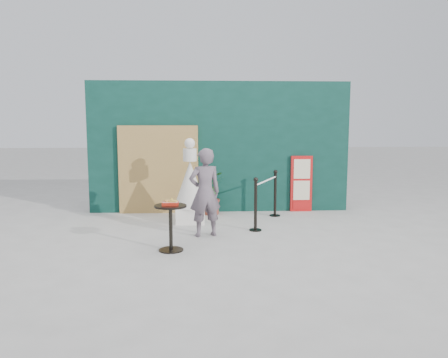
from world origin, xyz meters
TOP-DOWN VIEW (x-y plane):
  - ground at (0.00, 0.00)m, footprint 60.00×60.00m
  - back_wall at (0.00, 3.15)m, footprint 6.00×0.30m
  - bamboo_fence at (-1.40, 2.94)m, footprint 1.80×0.08m
  - woman at (-0.37, 0.82)m, footprint 0.67×0.53m
  - menu_board at (1.90, 2.95)m, footprint 0.50×0.07m
  - statue at (-0.66, 1.92)m, footprint 0.68×0.68m
  - cafe_table at (-0.93, -0.09)m, footprint 0.52×0.52m
  - food_basket at (-0.93, -0.08)m, footprint 0.26×0.19m
  - planter at (-0.21, 2.74)m, footprint 0.58×0.50m
  - stanchion_barrier at (0.90, 1.81)m, footprint 0.84×1.54m

SIDE VIEW (x-z plane):
  - ground at x=0.00m, z-range 0.00..0.00m
  - stanchion_barrier at x=0.90m, z-range -0.02..1.01m
  - cafe_table at x=-0.93m, z-range 0.12..0.87m
  - planter at x=-0.21m, z-range 0.08..1.06m
  - menu_board at x=1.90m, z-range 0.00..1.30m
  - statue at x=-0.66m, z-range -0.16..1.59m
  - food_basket at x=-0.93m, z-range 0.73..0.84m
  - woman at x=-0.37m, z-range 0.00..1.61m
  - bamboo_fence at x=-1.40m, z-range 0.00..2.00m
  - back_wall at x=0.00m, z-range 0.00..3.00m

